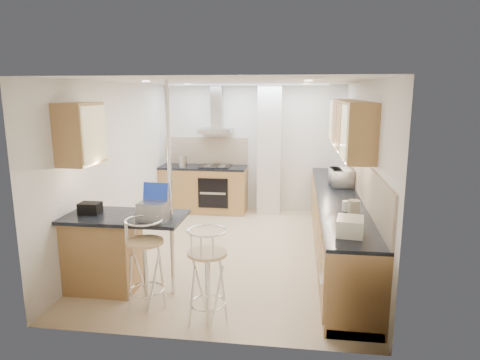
# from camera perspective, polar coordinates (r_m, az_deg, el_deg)

# --- Properties ---
(ground) EXTENTS (4.80, 4.80, 0.00)m
(ground) POSITION_cam_1_polar(r_m,az_deg,el_deg) (6.55, -0.63, -9.44)
(ground) COLOR beige
(ground) RESTS_ON ground
(room_shell) EXTENTS (3.64, 4.84, 2.51)m
(room_shell) POSITION_cam_1_polar(r_m,az_deg,el_deg) (6.50, 2.67, 4.43)
(room_shell) COLOR white
(room_shell) RESTS_ON ground
(right_counter) EXTENTS (0.63, 4.40, 0.92)m
(right_counter) POSITION_cam_1_polar(r_m,az_deg,el_deg) (6.36, 12.92, -6.00)
(right_counter) COLOR #AA8444
(right_counter) RESTS_ON ground
(back_counter) EXTENTS (1.70, 0.63, 0.92)m
(back_counter) POSITION_cam_1_polar(r_m,az_deg,el_deg) (8.56, -4.86, -1.17)
(back_counter) COLOR #AA8444
(back_counter) RESTS_ON ground
(peninsula) EXTENTS (1.47, 0.72, 0.94)m
(peninsula) POSITION_cam_1_polar(r_m,az_deg,el_deg) (5.36, -15.16, -9.33)
(peninsula) COLOR #AA8444
(peninsula) RESTS_ON ground
(microwave) EXTENTS (0.37, 0.51, 0.27)m
(microwave) POSITION_cam_1_polar(r_m,az_deg,el_deg) (6.83, 13.38, 0.33)
(microwave) COLOR white
(microwave) RESTS_ON right_counter
(laptop) EXTENTS (0.33, 0.26, 0.21)m
(laptop) POSITION_cam_1_polar(r_m,az_deg,el_deg) (4.90, -11.50, -4.12)
(laptop) COLOR #919398
(laptop) RESTS_ON peninsula
(bag) EXTENTS (0.25, 0.18, 0.13)m
(bag) POSITION_cam_1_polar(r_m,az_deg,el_deg) (5.38, -19.36, -3.57)
(bag) COLOR black
(bag) RESTS_ON peninsula
(bar_stool_near) EXTENTS (0.45, 0.45, 1.05)m
(bar_stool_near) POSITION_cam_1_polar(r_m,az_deg,el_deg) (4.82, -12.46, -11.00)
(bar_stool_near) COLOR tan
(bar_stool_near) RESTS_ON ground
(bar_stool_end) EXTENTS (0.46, 0.46, 1.03)m
(bar_stool_end) POSITION_cam_1_polar(r_m,az_deg,el_deg) (4.46, -4.34, -12.81)
(bar_stool_end) COLOR tan
(bar_stool_end) RESTS_ON ground
(jar_a) EXTENTS (0.14, 0.14, 0.16)m
(jar_a) POSITION_cam_1_polar(r_m,az_deg,el_deg) (6.81, 13.39, -0.16)
(jar_a) COLOR white
(jar_a) RESTS_ON right_counter
(jar_b) EXTENTS (0.13, 0.13, 0.14)m
(jar_b) POSITION_cam_1_polar(r_m,az_deg,el_deg) (7.25, 13.01, 0.47)
(jar_b) COLOR white
(jar_b) RESTS_ON right_counter
(jar_c) EXTENTS (0.18, 0.18, 0.19)m
(jar_c) POSITION_cam_1_polar(r_m,az_deg,el_deg) (5.21, 14.94, -3.67)
(jar_c) COLOR #B8AD93
(jar_c) RESTS_ON right_counter
(jar_d) EXTENTS (0.12, 0.12, 0.12)m
(jar_d) POSITION_cam_1_polar(r_m,az_deg,el_deg) (5.44, 13.98, -3.37)
(jar_d) COLOR white
(jar_d) RESTS_ON right_counter
(bread_bin) EXTENTS (0.31, 0.37, 0.18)m
(bread_bin) POSITION_cam_1_polar(r_m,az_deg,el_deg) (4.55, 14.45, -6.00)
(bread_bin) COLOR white
(bread_bin) RESTS_ON right_counter
(kettle) EXTENTS (0.16, 0.16, 0.23)m
(kettle) POSITION_cam_1_polar(r_m,az_deg,el_deg) (8.40, -7.63, 2.50)
(kettle) COLOR #AAADAF
(kettle) RESTS_ON back_counter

